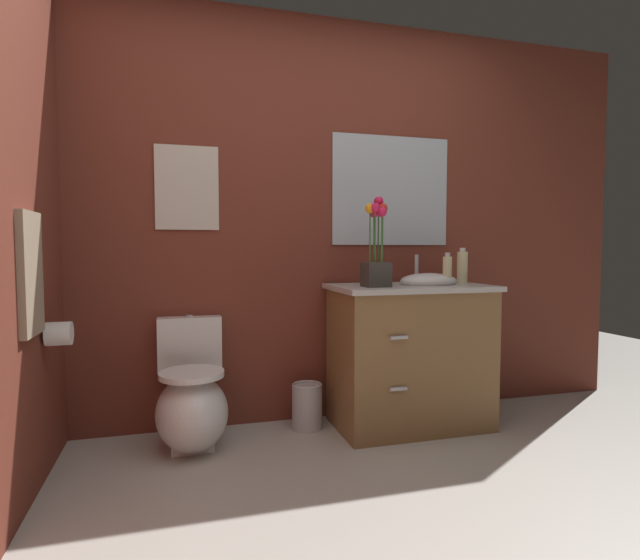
% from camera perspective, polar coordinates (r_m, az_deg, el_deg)
% --- Properties ---
extents(ground_plane, '(9.05, 9.05, 0.00)m').
position_cam_1_polar(ground_plane, '(2.02, 9.91, -28.62)').
color(ground_plane, '#B2ADA3').
extents(wall_back, '(4.22, 0.05, 2.50)m').
position_cam_1_polar(wall_back, '(3.21, 1.35, 6.68)').
color(wall_back, maroon).
rests_on(wall_back, ground_plane).
extents(toilet, '(0.38, 0.59, 0.69)m').
position_cam_1_polar(toilet, '(2.89, -14.33, -13.29)').
color(toilet, white).
rests_on(toilet, ground_plane).
extents(vanity_cabinet, '(0.94, 0.56, 1.04)m').
position_cam_1_polar(vanity_cabinet, '(3.12, 10.18, -8.22)').
color(vanity_cabinet, brown).
rests_on(vanity_cabinet, ground_plane).
extents(flower_vase, '(0.14, 0.14, 0.52)m').
position_cam_1_polar(flower_vase, '(2.87, 6.40, 2.75)').
color(flower_vase, '#38332D').
rests_on(flower_vase, vanity_cabinet).
extents(soap_bottle, '(0.05, 0.05, 0.19)m').
position_cam_1_polar(soap_bottle, '(3.10, 14.23, 1.09)').
color(soap_bottle, beige).
rests_on(soap_bottle, vanity_cabinet).
extents(lotion_bottle, '(0.07, 0.07, 0.22)m').
position_cam_1_polar(lotion_bottle, '(3.25, 15.83, 1.42)').
color(lotion_bottle, beige).
rests_on(lotion_bottle, vanity_cabinet).
extents(trash_bin, '(0.18, 0.18, 0.27)m').
position_cam_1_polar(trash_bin, '(3.10, -1.48, -14.08)').
color(trash_bin, '#B7B7BC').
rests_on(trash_bin, ground_plane).
extents(wall_poster, '(0.36, 0.01, 0.48)m').
position_cam_1_polar(wall_poster, '(3.05, -14.84, 10.07)').
color(wall_poster, beige).
extents(wall_mirror, '(0.80, 0.01, 0.70)m').
position_cam_1_polar(wall_mirror, '(3.34, 8.07, 9.97)').
color(wall_mirror, '#B2BCC6').
extents(hanging_towel, '(0.03, 0.28, 0.52)m').
position_cam_1_polar(hanging_towel, '(2.42, -29.97, 0.63)').
color(hanging_towel, gray).
extents(toilet_paper_roll, '(0.11, 0.11, 0.11)m').
position_cam_1_polar(toilet_paper_roll, '(2.65, -27.48, -5.41)').
color(toilet_paper_roll, white).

